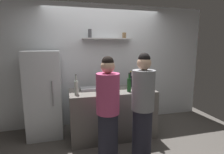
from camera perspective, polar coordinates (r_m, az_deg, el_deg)
The scene contains 13 objects.
ground_plane at distance 3.25m, azimuth 2.53°, elevation -22.01°, with size 5.28×5.28×0.00m, color #59544F.
back_wall_assembly at distance 3.99m, azimuth -2.65°, elevation 3.89°, with size 4.80×0.32×2.60m.
refrigerator at distance 3.62m, azimuth -20.88°, elevation -5.18°, with size 0.63×0.64×1.64m.
counter at distance 3.47m, azimuth -0.00°, elevation -11.49°, with size 1.57×0.71×0.90m, color #66605B.
baking_pan at distance 3.36m, azimuth -7.19°, elevation -3.78°, with size 0.34×0.24×0.05m, color gray.
utensil_holder at distance 3.45m, azimuth 9.70°, elevation -2.87°, with size 0.10×0.10×0.21m.
wine_bottle_pale_glass at distance 3.07m, azimuth -11.39°, elevation -3.18°, with size 0.07×0.07×0.35m.
wine_bottle_dark_glass at distance 3.59m, azimuth 5.96°, elevation -1.31°, with size 0.07×0.07×0.32m.
wine_bottle_green_glass at distance 3.22m, azimuth 5.51°, elevation -2.39°, with size 0.07×0.07×0.34m.
wine_bottle_amber_glass at distance 3.25m, azimuth 11.84°, elevation -2.89°, with size 0.08×0.08×0.30m.
water_bottle_plastic at distance 3.45m, azimuth -2.29°, elevation -2.26°, with size 0.08×0.08×0.20m.
person_grey_hoodie at distance 2.77m, azimuth 9.84°, elevation -9.59°, with size 0.34×0.34×1.63m.
person_pink_top at distance 2.65m, azimuth -1.30°, elevation -10.88°, with size 0.34×0.34×1.58m.
Camera 1 is at (-0.83, -2.64, 1.72)m, focal length 28.48 mm.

